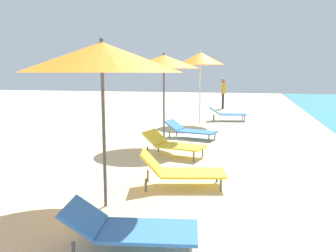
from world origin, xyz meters
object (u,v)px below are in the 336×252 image
(lounger_third_shoreside, at_px, (180,170))
(lounger_third_inland, at_px, (129,227))
(lounger_fourth_inland, at_px, (173,144))
(lounger_fourth_shoreside, at_px, (190,130))
(umbrella_third, at_px, (102,58))
(lounger_farthest_shoreside, at_px, (227,113))
(umbrella_farthest, at_px, (200,58))
(umbrella_fourth, at_px, (164,62))
(person_walking_mid, at_px, (223,90))

(lounger_third_shoreside, xyz_separation_m, lounger_third_inland, (-0.11, -2.37, -0.03))
(lounger_third_inland, relative_size, lounger_fourth_inland, 1.02)
(lounger_third_shoreside, height_order, lounger_fourth_shoreside, lounger_third_shoreside)
(umbrella_third, height_order, lounger_farthest_shoreside, umbrella_third)
(lounger_third_shoreside, distance_m, lounger_fourth_inland, 2.31)
(lounger_fourth_inland, bearing_deg, umbrella_third, -81.87)
(umbrella_third, height_order, lounger_fourth_shoreside, umbrella_third)
(umbrella_third, distance_m, lounger_farthest_shoreside, 10.46)
(umbrella_third, distance_m, umbrella_farthest, 9.18)
(lounger_third_shoreside, bearing_deg, umbrella_fourth, 95.45)
(umbrella_third, xyz_separation_m, person_walking_mid, (0.52, 15.36, -1.19))
(lounger_third_inland, bearing_deg, umbrella_farthest, 84.54)
(lounger_fourth_inland, height_order, umbrella_farthest, umbrella_farthest)
(umbrella_farthest, bearing_deg, lounger_third_shoreside, -84.20)
(lounger_fourth_inland, relative_size, umbrella_farthest, 0.54)
(person_walking_mid, bearing_deg, umbrella_fourth, 74.69)
(lounger_farthest_shoreside, distance_m, person_walking_mid, 5.22)
(umbrella_fourth, bearing_deg, umbrella_third, -87.09)
(umbrella_third, height_order, person_walking_mid, umbrella_third)
(lounger_farthest_shoreside, bearing_deg, lounger_third_inland, -101.46)
(umbrella_fourth, distance_m, person_walking_mid, 10.83)
(umbrella_fourth, relative_size, lounger_farthest_shoreside, 1.57)
(umbrella_third, distance_m, lounger_third_shoreside, 2.44)
(lounger_third_shoreside, xyz_separation_m, lounger_farthest_shoreside, (0.20, 9.04, 0.02))
(umbrella_third, height_order, lounger_third_inland, umbrella_third)
(lounger_fourth_shoreside, height_order, lounger_fourth_inland, lounger_fourth_inland)
(lounger_fourth_shoreside, bearing_deg, lounger_fourth_inland, -76.43)
(lounger_third_inland, height_order, umbrella_farthest, umbrella_farthest)
(lounger_third_inland, distance_m, lounger_farthest_shoreside, 11.42)
(lounger_third_shoreside, relative_size, lounger_fourth_inland, 1.01)
(lounger_fourth_shoreside, bearing_deg, umbrella_fourth, -99.73)
(umbrella_third, distance_m, person_walking_mid, 15.41)
(umbrella_third, relative_size, lounger_third_inland, 1.57)
(person_walking_mid, bearing_deg, lounger_fourth_inland, 77.64)
(lounger_fourth_shoreside, relative_size, umbrella_farthest, 0.58)
(lounger_third_shoreside, relative_size, lounger_fourth_shoreside, 0.94)
(umbrella_third, bearing_deg, umbrella_fourth, 92.91)
(umbrella_third, distance_m, umbrella_fourth, 4.63)
(lounger_fourth_inland, bearing_deg, lounger_third_inland, -70.58)
(lounger_third_shoreside, relative_size, person_walking_mid, 0.93)
(umbrella_fourth, relative_size, umbrella_farthest, 0.89)
(lounger_third_inland, relative_size, umbrella_fourth, 0.63)
(lounger_farthest_shoreside, bearing_deg, lounger_fourth_shoreside, -110.57)
(lounger_third_inland, bearing_deg, person_walking_mid, 81.66)
(lounger_third_inland, height_order, lounger_farthest_shoreside, lounger_farthest_shoreside)
(lounger_fourth_shoreside, bearing_deg, umbrella_farthest, 106.88)
(lounger_third_shoreside, relative_size, umbrella_farthest, 0.55)
(umbrella_third, xyz_separation_m, lounger_third_inland, (0.81, -1.19, -1.96))
(umbrella_third, height_order, umbrella_fourth, umbrella_fourth)
(umbrella_fourth, bearing_deg, person_walking_mid, 85.97)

